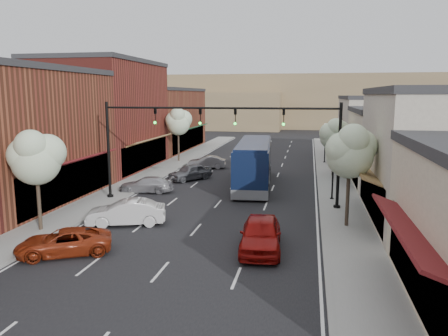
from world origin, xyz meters
The scene contains 28 objects.
ground centered at (0.00, 0.00, 0.00)m, with size 160.00×160.00×0.00m, color black.
sidewalk_left centered at (-8.40, 18.50, 0.07)m, with size 2.80×73.00×0.15m, color gray.
sidewalk_right centered at (8.40, 18.50, 0.07)m, with size 2.80×73.00×0.15m, color gray.
curb_left centered at (-7.00, 18.50, 0.07)m, with size 0.25×73.00×0.17m, color gray.
curb_right centered at (7.00, 18.50, 0.07)m, with size 0.25×73.00×0.17m, color gray.
bldg_left_midnear centered at (-14.23, 6.00, 4.66)m, with size 10.14×14.10×9.40m.
bldg_left_midfar centered at (-14.24, 20.00, 5.40)m, with size 10.14×14.10×10.90m.
bldg_left_far centered at (-14.22, 36.00, 4.16)m, with size 10.14×18.10×8.40m.
bldg_right_midnear centered at (13.72, 6.00, 3.91)m, with size 9.14×12.10×7.90m.
bldg_right_midfar centered at (13.70, 18.00, 3.17)m, with size 9.14×12.10×6.40m.
bldg_right_far centered at (13.71, 32.00, 3.66)m, with size 9.14×16.10×7.40m.
hill_far centered at (0.00, 90.00, 6.00)m, with size 120.00×30.00×12.00m, color #7A6647.
hill_near centered at (-25.00, 78.00, 4.00)m, with size 50.00×20.00×8.00m, color #7A6647.
signal_mast_right centered at (5.62, 8.00, 4.62)m, with size 8.22×0.46×7.00m.
signal_mast_left centered at (-5.62, 8.00, 4.62)m, with size 8.22×0.46×7.00m.
tree_right_near centered at (8.35, 3.94, 4.45)m, with size 2.85×2.65×5.95m.
tree_right_far centered at (8.35, 19.94, 3.99)m, with size 2.85×2.65×5.43m.
tree_left_near centered at (-8.25, -0.06, 4.22)m, with size 2.85×2.65×5.69m.
tree_left_far centered at (-8.25, 25.94, 4.60)m, with size 2.85×2.65×6.13m.
lamp_post_near centered at (7.80, 10.50, 3.01)m, with size 0.44×0.44×4.44m.
lamp_post_far centered at (7.80, 28.00, 3.01)m, with size 0.44×0.44×4.44m.
coach_bus centered at (1.64, 14.70, 1.92)m, with size 3.54×12.24×3.69m.
red_hatchback centered at (3.91, -0.52, 0.82)m, with size 1.93×4.81×1.64m, color #970E0B.
parked_car_a centered at (-5.14, -2.90, 0.61)m, with size 2.02×4.37×1.21m, color maroon.
parked_car_b centered at (-4.20, 2.16, 0.74)m, with size 1.56×4.48×1.48m, color silver.
parked_car_c centered at (-6.20, 10.51, 0.60)m, with size 1.69×4.17×1.21m, color #AAA9AF.
parked_car_d centered at (-4.20, 15.95, 0.71)m, with size 1.67×4.15×1.41m, color #54565C.
parked_car_e centered at (-4.20, 22.35, 0.64)m, with size 1.36×3.90×1.29m, color gray.
Camera 1 is at (6.07, -20.78, 7.46)m, focal length 35.00 mm.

